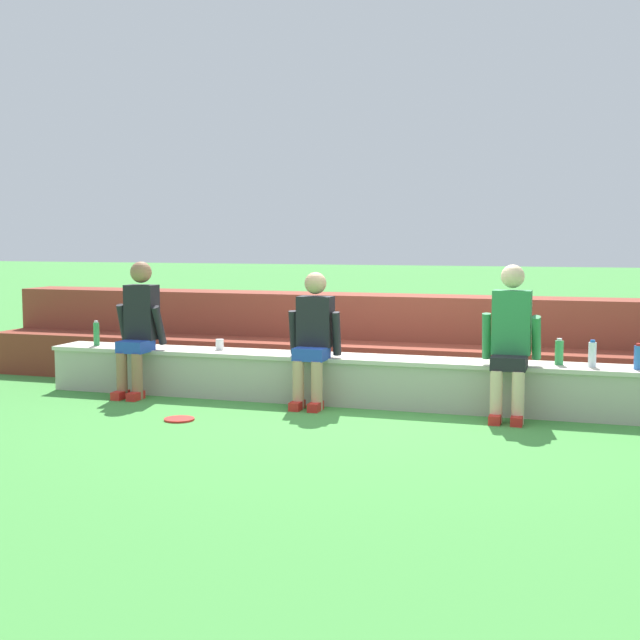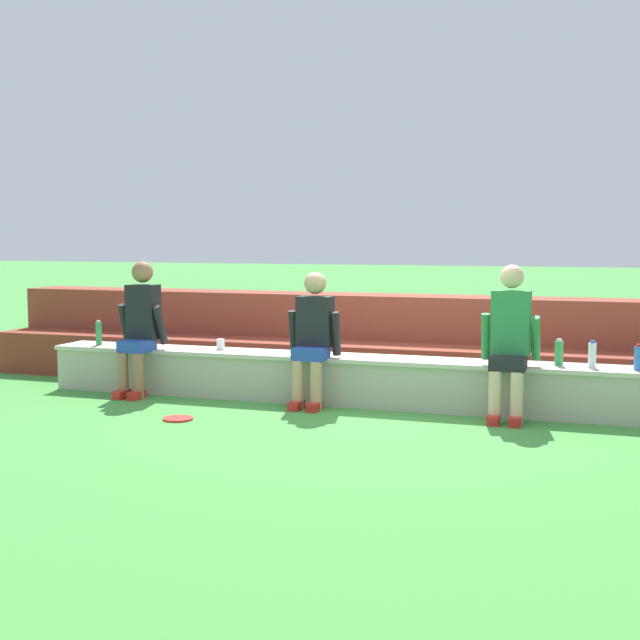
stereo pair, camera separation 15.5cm
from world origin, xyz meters
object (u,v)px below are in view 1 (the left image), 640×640
object	(u,v)px
person_center	(511,338)
water_bottle_mid_left	(638,357)
plastic_cup_middle	(220,344)
person_far_left	(138,325)
person_left_of_center	(313,336)
water_bottle_near_right	(592,354)
frisbee	(179,419)
water_bottle_mid_right	(96,334)
water_bottle_center_gap	(559,352)

from	to	relation	value
person_center	water_bottle_mid_left	xyz separation A→B (m)	(1.09, 0.19, -0.15)
plastic_cup_middle	person_far_left	bearing A→B (deg)	-158.91
person_far_left	water_bottle_mid_left	xyz separation A→B (m)	(4.82, 0.20, -0.15)
person_left_of_center	water_bottle_near_right	bearing A→B (deg)	4.96
water_bottle_mid_left	frisbee	xyz separation A→B (m)	(-3.88, -1.17, -0.57)
plastic_cup_middle	water_bottle_near_right	bearing A→B (deg)	-1.08
water_bottle_mid_right	water_bottle_center_gap	world-z (taller)	water_bottle_mid_right
water_bottle_near_right	plastic_cup_middle	xyz separation A→B (m)	(-3.67, 0.07, -0.06)
water_bottle_mid_right	frisbee	distance (m)	2.06
person_center	water_bottle_mid_left	world-z (taller)	person_center
person_far_left	water_bottle_mid_left	size ratio (longest dim) A/B	5.96
water_bottle_mid_left	person_far_left	bearing A→B (deg)	-177.62
person_left_of_center	plastic_cup_middle	bearing A→B (deg)	165.32
person_center	water_bottle_near_right	size ratio (longest dim) A/B	5.65
person_far_left	person_left_of_center	bearing A→B (deg)	0.19
water_bottle_mid_right	water_bottle_mid_left	bearing A→B (deg)	-0.20
water_bottle_mid_right	water_bottle_near_right	distance (m)	5.07
water_bottle_mid_right	water_bottle_near_right	xyz separation A→B (m)	(5.07, 0.01, -0.01)
person_left_of_center	frisbee	bearing A→B (deg)	-133.73
water_bottle_center_gap	water_bottle_near_right	bearing A→B (deg)	-9.49
person_far_left	water_bottle_center_gap	xyz separation A→B (m)	(4.15, 0.28, -0.14)
person_far_left	water_bottle_mid_right	bearing A→B (deg)	160.89
person_far_left	water_bottle_near_right	distance (m)	4.45
person_center	water_bottle_mid_left	distance (m)	1.11
person_far_left	water_bottle_center_gap	size ratio (longest dim) A/B	5.69
person_center	water_bottle_near_right	xyz separation A→B (m)	(0.70, 0.22, -0.14)
person_left_of_center	water_bottle_near_right	size ratio (longest dim) A/B	5.28
water_bottle_center_gap	water_bottle_near_right	world-z (taller)	water_bottle_near_right
person_left_of_center	person_center	xyz separation A→B (m)	(1.86, 0.00, 0.04)
person_center	water_bottle_mid_right	world-z (taller)	person_center
water_bottle_mid_right	water_bottle_mid_left	distance (m)	5.46
water_bottle_near_right	plastic_cup_middle	size ratio (longest dim) A/B	2.24
person_far_left	water_bottle_near_right	size ratio (longest dim) A/B	5.63
person_left_of_center	person_center	world-z (taller)	person_center
water_bottle_mid_right	water_bottle_center_gap	bearing A→B (deg)	0.68
water_bottle_mid_right	plastic_cup_middle	distance (m)	1.41
person_far_left	frisbee	xyz separation A→B (m)	(0.95, -0.97, -0.72)
person_left_of_center	water_bottle_mid_left	size ratio (longest dim) A/B	5.59
water_bottle_mid_right	water_bottle_center_gap	size ratio (longest dim) A/B	1.10
water_bottle_near_right	frisbee	world-z (taller)	water_bottle_near_right
water_bottle_mid_right	plastic_cup_middle	bearing A→B (deg)	3.18
person_left_of_center	water_bottle_mid_right	bearing A→B (deg)	175.16
person_center	water_bottle_center_gap	bearing A→B (deg)	32.97
water_bottle_center_gap	frisbee	bearing A→B (deg)	-158.71
person_far_left	person_center	distance (m)	3.74
water_bottle_mid_left	water_bottle_mid_right	bearing A→B (deg)	179.80
water_bottle_center_gap	frisbee	world-z (taller)	water_bottle_center_gap
person_far_left	frisbee	size ratio (longest dim) A/B	5.09
water_bottle_center_gap	plastic_cup_middle	xyz separation A→B (m)	(-3.38, 0.02, -0.06)
person_center	water_bottle_near_right	distance (m)	0.75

